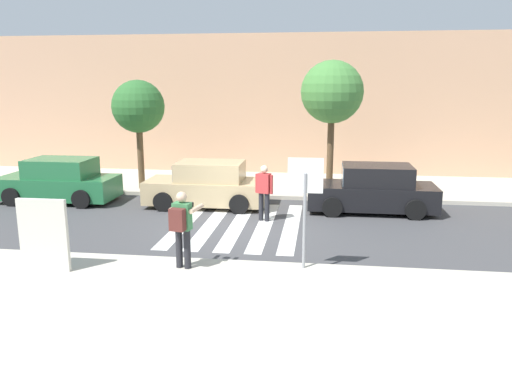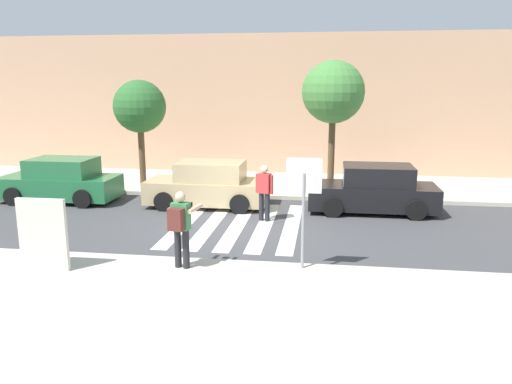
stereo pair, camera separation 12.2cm
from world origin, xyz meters
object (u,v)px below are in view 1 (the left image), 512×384
(street_tree_west, at_px, (138,107))
(parked_car_tan, at_px, (208,186))
(pedestrian_crossing, at_px, (264,190))
(photographer_with_backpack, at_px, (182,223))
(street_tree_center, at_px, (332,93))
(stop_sign, at_px, (305,189))
(parked_car_green, at_px, (59,182))
(parked_car_black, at_px, (373,190))
(advertising_board, at_px, (44,235))

(street_tree_west, bearing_deg, parked_car_tan, -32.68)
(pedestrian_crossing, bearing_deg, photographer_with_backpack, -105.53)
(street_tree_west, relative_size, street_tree_center, 0.86)
(stop_sign, relative_size, street_tree_center, 0.51)
(photographer_with_backpack, height_order, parked_car_green, photographer_with_backpack)
(parked_car_green, distance_m, parked_car_tan, 5.39)
(photographer_with_backpack, bearing_deg, pedestrian_crossing, 74.47)
(parked_car_tan, height_order, street_tree_west, street_tree_west)
(pedestrian_crossing, xyz_separation_m, parked_car_green, (-7.51, 1.60, -0.25))
(stop_sign, relative_size, parked_car_green, 0.60)
(parked_car_black, xyz_separation_m, street_tree_west, (-8.59, 1.97, 2.52))
(pedestrian_crossing, bearing_deg, street_tree_center, 61.03)
(photographer_with_backpack, bearing_deg, stop_sign, 8.30)
(pedestrian_crossing, distance_m, parked_car_black, 3.76)
(advertising_board, bearing_deg, parked_car_tan, 72.74)
(photographer_with_backpack, bearing_deg, parked_car_green, 135.37)
(parked_car_green, relative_size, street_tree_center, 0.85)
(stop_sign, bearing_deg, parked_car_black, 70.69)
(street_tree_west, bearing_deg, parked_car_black, -12.92)
(pedestrian_crossing, bearing_deg, stop_sign, -71.85)
(street_tree_center, xyz_separation_m, advertising_board, (-6.21, -8.71, -2.86))
(photographer_with_backpack, xyz_separation_m, parked_car_black, (4.66, 6.16, -0.44))
(parked_car_tan, xyz_separation_m, parked_car_black, (5.52, -0.00, 0.00))
(parked_car_tan, xyz_separation_m, street_tree_center, (4.14, 2.04, 3.07))
(parked_car_tan, xyz_separation_m, advertising_board, (-2.07, -6.67, 0.21))
(pedestrian_crossing, bearing_deg, parked_car_tan, 143.10)
(pedestrian_crossing, relative_size, parked_car_black, 0.42)
(parked_car_green, bearing_deg, street_tree_center, 12.07)
(parked_car_green, xyz_separation_m, advertising_board, (3.31, -6.67, 0.21))
(stop_sign, distance_m, advertising_board, 5.73)
(stop_sign, bearing_deg, parked_car_tan, 121.17)
(street_tree_west, xyz_separation_m, street_tree_center, (7.21, 0.06, 0.55))
(advertising_board, bearing_deg, street_tree_west, 96.61)
(advertising_board, bearing_deg, photographer_with_backpack, 9.82)
(photographer_with_backpack, xyz_separation_m, street_tree_center, (3.28, 8.20, 2.63))
(parked_car_green, height_order, parked_car_black, same)
(stop_sign, bearing_deg, photographer_with_backpack, -171.70)
(stop_sign, xyz_separation_m, parked_car_green, (-8.88, 5.78, -1.20))
(street_tree_center, bearing_deg, pedestrian_crossing, -118.97)
(parked_car_green, relative_size, street_tree_west, 0.99)
(photographer_with_backpack, bearing_deg, advertising_board, -170.18)
(photographer_with_backpack, relative_size, parked_car_green, 0.42)
(street_tree_west, relative_size, advertising_board, 2.58)
(photographer_with_backpack, height_order, parked_car_tan, photographer_with_backpack)
(parked_car_green, xyz_separation_m, street_tree_center, (9.52, 2.04, 3.07))
(pedestrian_crossing, relative_size, parked_car_green, 0.42)
(parked_car_tan, distance_m, parked_car_black, 5.52)
(pedestrian_crossing, height_order, parked_car_black, pedestrian_crossing)
(photographer_with_backpack, relative_size, street_tree_center, 0.36)
(parked_car_green, height_order, parked_car_tan, same)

